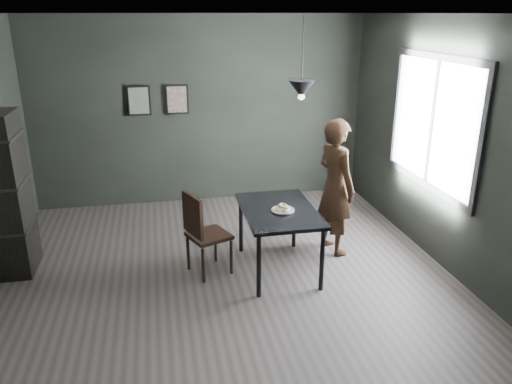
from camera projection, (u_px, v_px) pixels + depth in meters
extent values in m
plane|color=#352F2E|center=(227.00, 274.00, 5.69)|extent=(5.00, 5.00, 0.00)
cube|color=black|center=(201.00, 112.00, 7.52)|extent=(5.00, 0.10, 2.80)
cube|color=silver|center=(221.00, 13.00, 4.74)|extent=(5.00, 5.00, 0.02)
cube|color=white|center=(433.00, 123.00, 5.79)|extent=(0.02, 1.80, 1.40)
cube|color=black|center=(432.00, 123.00, 5.79)|extent=(0.04, 1.96, 1.56)
cube|color=black|center=(279.00, 211.00, 5.55)|extent=(0.80, 1.20, 0.04)
cylinder|color=black|center=(259.00, 266.00, 5.12)|extent=(0.05, 0.05, 0.71)
cylinder|color=black|center=(322.00, 260.00, 5.24)|extent=(0.05, 0.05, 0.71)
cylinder|color=black|center=(241.00, 225.00, 6.11)|extent=(0.05, 0.05, 0.71)
cylinder|color=black|center=(294.00, 220.00, 6.24)|extent=(0.05, 0.05, 0.71)
cylinder|color=white|center=(283.00, 211.00, 5.48)|extent=(0.23, 0.23, 0.01)
torus|color=#F2E2BC|center=(286.00, 208.00, 5.49)|extent=(0.10, 0.10, 0.04)
torus|color=#F2E2BC|center=(281.00, 207.00, 5.50)|extent=(0.10, 0.10, 0.04)
torus|color=#F2E2BC|center=(280.00, 209.00, 5.45)|extent=(0.10, 0.10, 0.04)
torus|color=#F2E2BC|center=(285.00, 210.00, 5.44)|extent=(0.10, 0.10, 0.04)
torus|color=#F2E2BC|center=(283.00, 206.00, 5.46)|extent=(0.15, 0.15, 0.05)
imported|color=black|center=(336.00, 187.00, 5.98)|extent=(0.56, 0.70, 1.67)
cube|color=black|center=(209.00, 236.00, 5.60)|extent=(0.55, 0.55, 0.04)
cube|color=black|center=(193.00, 215.00, 5.40)|extent=(0.20, 0.40, 0.46)
cylinder|color=black|center=(203.00, 266.00, 5.44)|extent=(0.04, 0.04, 0.41)
cylinder|color=black|center=(231.00, 257.00, 5.63)|extent=(0.04, 0.04, 0.41)
cylinder|color=black|center=(188.00, 253.00, 5.72)|extent=(0.04, 0.04, 0.41)
cylinder|color=black|center=(216.00, 245.00, 5.91)|extent=(0.04, 0.04, 0.41)
cube|color=black|center=(9.00, 195.00, 5.49)|extent=(0.35, 0.61, 1.83)
cylinder|color=black|center=(303.00, 52.00, 5.12)|extent=(0.01, 0.01, 0.75)
cone|color=black|center=(302.00, 89.00, 5.24)|extent=(0.28, 0.28, 0.18)
sphere|color=#FFE0B2|center=(301.00, 97.00, 5.27)|extent=(0.07, 0.07, 0.07)
cube|color=black|center=(139.00, 101.00, 7.25)|extent=(0.34, 0.03, 0.44)
cube|color=#3C5547|center=(139.00, 101.00, 7.23)|extent=(0.28, 0.01, 0.38)
cube|color=black|center=(177.00, 99.00, 7.35)|extent=(0.34, 0.03, 0.44)
cube|color=brown|center=(177.00, 100.00, 7.34)|extent=(0.28, 0.01, 0.38)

